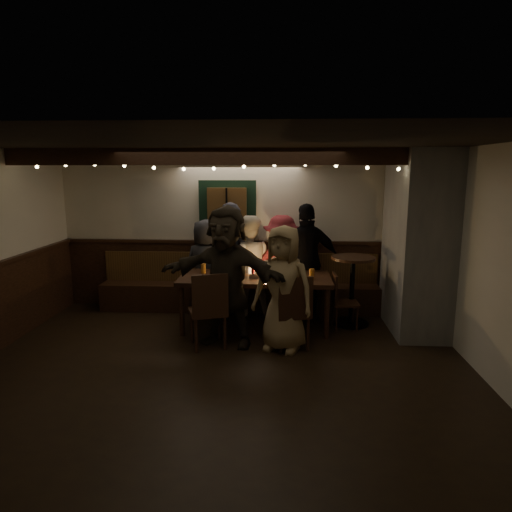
# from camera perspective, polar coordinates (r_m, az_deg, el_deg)

# --- Properties ---
(room) EXTENTS (6.02, 5.01, 2.62)m
(room) POSITION_cam_1_polar(r_m,az_deg,el_deg) (6.64, 6.33, -0.15)
(room) COLOR black
(room) RESTS_ON ground
(dining_table) EXTENTS (2.20, 0.94, 0.95)m
(dining_table) POSITION_cam_1_polar(r_m,az_deg,el_deg) (6.70, -0.12, -3.11)
(dining_table) COLOR black
(dining_table) RESTS_ON ground
(chair_near_left) EXTENTS (0.59, 0.59, 1.03)m
(chair_near_left) POSITION_cam_1_polar(r_m,az_deg,el_deg) (5.97, -5.91, -6.28)
(chair_near_left) COLOR black
(chair_near_left) RESTS_ON ground
(chair_near_right) EXTENTS (0.55, 0.55, 1.00)m
(chair_near_right) POSITION_cam_1_polar(r_m,az_deg,el_deg) (5.95, 4.65, -6.52)
(chair_near_right) COLOR black
(chair_near_right) RESTS_ON ground
(chair_end) EXTENTS (0.38, 0.38, 0.82)m
(chair_end) POSITION_cam_1_polar(r_m,az_deg,el_deg) (6.86, 10.50, -5.15)
(chair_end) COLOR black
(chair_end) RESTS_ON ground
(high_top) EXTENTS (0.66, 0.66, 1.05)m
(high_top) POSITION_cam_1_polar(r_m,az_deg,el_deg) (7.01, 11.94, -3.18)
(high_top) COLOR black
(high_top) RESTS_ON ground
(person_a) EXTENTS (0.85, 0.67, 1.54)m
(person_a) POSITION_cam_1_polar(r_m,az_deg,el_deg) (7.45, -6.26, -1.32)
(person_a) COLOR #28282D
(person_a) RESTS_ON ground
(person_b) EXTENTS (0.76, 0.61, 1.83)m
(person_b) POSITION_cam_1_polar(r_m,az_deg,el_deg) (7.32, -3.15, -0.36)
(person_b) COLOR black
(person_b) RESTS_ON ground
(person_c) EXTENTS (0.84, 0.69, 1.61)m
(person_c) POSITION_cam_1_polar(r_m,az_deg,el_deg) (7.32, -0.96, -1.19)
(person_c) COLOR beige
(person_c) RESTS_ON ground
(person_d) EXTENTS (1.12, 0.74, 1.62)m
(person_d) POSITION_cam_1_polar(r_m,az_deg,el_deg) (7.34, 3.22, -1.17)
(person_d) COLOR maroon
(person_d) RESTS_ON ground
(person_e) EXTENTS (1.13, 0.68, 1.81)m
(person_e) POSITION_cam_1_polar(r_m,az_deg,el_deg) (7.27, 6.39, -0.57)
(person_e) COLOR black
(person_e) RESTS_ON ground
(person_f) EXTENTS (1.83, 1.03, 1.88)m
(person_f) POSITION_cam_1_polar(r_m,az_deg,el_deg) (6.05, -3.74, -2.51)
(person_f) COLOR black
(person_f) RESTS_ON ground
(person_g) EXTENTS (0.93, 0.76, 1.64)m
(person_g) POSITION_cam_1_polar(r_m,az_deg,el_deg) (5.89, 3.40, -4.08)
(person_g) COLOR #9C8055
(person_g) RESTS_ON ground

